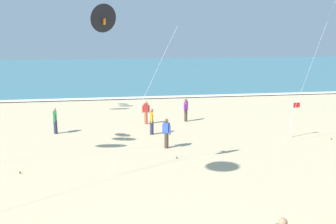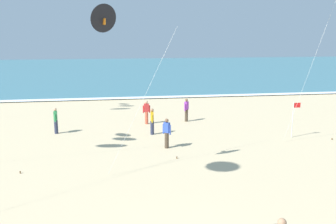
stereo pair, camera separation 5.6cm
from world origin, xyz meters
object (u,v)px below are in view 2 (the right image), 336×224
Objects in this scene: kite_delta_charcoal_low at (103,19)px; bystander_red_top at (146,112)px; bystander_blue_top at (167,133)px; lifeguard_flag at (294,116)px; bystander_purple_top at (186,110)px; bystander_green_top at (56,120)px; bystander_yellow_top at (152,121)px.

bystander_red_top is (2.55, 9.14, -5.65)m from kite_delta_charcoal_low.
lifeguard_flag reaches higher than bystander_blue_top.
lifeguard_flag reaches higher than bystander_red_top.
bystander_purple_top is (2.79, 0.32, 0.00)m from bystander_red_top.
bystander_green_top is at bearing 112.40° from kite_delta_charcoal_low.
bystander_blue_top is 7.63m from lifeguard_flag.
lifeguard_flag reaches higher than bystander_yellow_top.
bystander_green_top and bystander_purple_top have the same top height.
bystander_green_top is 14.05m from lifeguard_flag.
bystander_blue_top is 5.59m from bystander_red_top.
bystander_blue_top is 1.00× the size of bystander_red_top.
lifeguard_flag is at bearing 22.90° from kite_delta_charcoal_low.
bystander_red_top is at bearing 149.99° from lifeguard_flag.
bystander_blue_top is at bearing -32.80° from bystander_green_top.
bystander_green_top is at bearing 147.20° from bystander_blue_top.
bystander_red_top is at bearing -173.47° from bystander_purple_top.
bystander_yellow_top and bystander_green_top have the same top height.
bystander_blue_top is (0.44, -2.83, 0.00)m from bystander_yellow_top.
bystander_green_top is at bearing 167.48° from lifeguard_flag.
bystander_purple_top is 0.76× the size of lifeguard_flag.
bystander_blue_top is at bearing -173.10° from lifeguard_flag.
bystander_blue_top is (3.04, 3.57, -5.65)m from kite_delta_charcoal_low.
bystander_yellow_top is at bearing -11.16° from bystander_green_top.
bystander_red_top is 0.76× the size of lifeguard_flag.
bystander_red_top is at bearing 95.11° from bystander_blue_top.
bystander_blue_top and bystander_green_top have the same top height.
bystander_yellow_top is 8.24m from lifeguard_flag.
kite_delta_charcoal_low is 4.43× the size of bystander_purple_top.
lifeguard_flag is (8.06, -4.66, 0.45)m from bystander_red_top.
bystander_yellow_top is at bearing 166.51° from lifeguard_flag.
kite_delta_charcoal_low is at bearing -105.57° from bystander_red_top.
kite_delta_charcoal_low is at bearing -67.60° from bystander_green_top.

